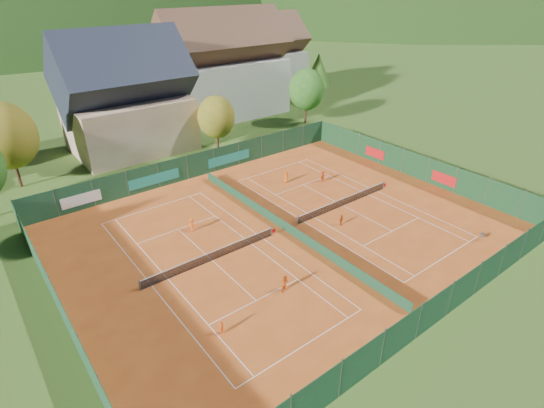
{
  "coord_description": "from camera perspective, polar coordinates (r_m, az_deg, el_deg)",
  "views": [
    {
      "loc": [
        -22.03,
        -26.48,
        21.52
      ],
      "look_at": [
        0.0,
        2.0,
        2.0
      ],
      "focal_mm": 28.0,
      "sensor_mm": 36.0,
      "label": 1
    }
  ],
  "objects": [
    {
      "name": "fence_west",
      "position": [
        33.26,
        -26.68,
        -12.19
      ],
      "size": [
        0.04,
        32.0,
        3.0
      ],
      "color": "#14371F",
      "rests_on": "ground"
    },
    {
      "name": "player_left_near",
      "position": [
        29.92,
        -6.79,
        -16.18
      ],
      "size": [
        0.52,
        0.49,
        1.19
      ],
      "primitive_type": "imported",
      "rotation": [
        0.0,
        0.0,
        0.68
      ],
      "color": "#FD5B16",
      "rests_on": "ground"
    },
    {
      "name": "player_left_mid",
      "position": [
        32.98,
        1.79,
        -10.64
      ],
      "size": [
        0.79,
        0.66,
        1.45
      ],
      "primitive_type": "imported",
      "rotation": [
        0.0,
        0.0,
        0.17
      ],
      "color": "#D85013",
      "rests_on": "ground"
    },
    {
      "name": "clay_pad",
      "position": [
        40.61,
        1.73,
        -3.54
      ],
      "size": [
        40.0,
        32.0,
        0.01
      ],
      "primitive_type": "cube",
      "color": "#BA4E1B",
      "rests_on": "ground"
    },
    {
      "name": "fence_east",
      "position": [
        53.59,
        18.58,
        4.97
      ],
      "size": [
        0.09,
        32.0,
        3.0
      ],
      "color": "#13341A",
      "rests_on": "ground"
    },
    {
      "name": "tree_west_mid",
      "position": [
        54.86,
        -32.15,
        7.73
      ],
      "size": [
        6.44,
        6.44,
        9.78
      ],
      "color": "#452918",
      "rests_on": "ground"
    },
    {
      "name": "tennis_net_left",
      "position": [
        36.66,
        -7.87,
        -6.82
      ],
      "size": [
        13.3,
        0.1,
        1.02
      ],
      "color": "#59595B",
      "rests_on": "ground"
    },
    {
      "name": "fence_south",
      "position": [
        31.56,
        21.01,
        -13.23
      ],
      "size": [
        40.0,
        0.04,
        3.0
      ],
      "color": "#163D25",
      "rests_on": "ground"
    },
    {
      "name": "loose_ball_0",
      "position": [
        30.37,
        -4.01,
        -16.65
      ],
      "size": [
        0.07,
        0.07,
        0.07
      ],
      "primitive_type": "sphere",
      "color": "#CCD833",
      "rests_on": "ground"
    },
    {
      "name": "loose_ball_2",
      "position": [
        45.57,
        3.8,
        0.26
      ],
      "size": [
        0.07,
        0.07,
        0.07
      ],
      "primitive_type": "sphere",
      "color": "#CCD833",
      "rests_on": "ground"
    },
    {
      "name": "court_markings_left",
      "position": [
        36.89,
        -8.02,
        -7.53
      ],
      "size": [
        11.03,
        23.83,
        0.0
      ],
      "color": "white",
      "rests_on": "ground"
    },
    {
      "name": "tree_east_back",
      "position": [
        83.34,
        -1.95,
        18.23
      ],
      "size": [
        7.15,
        7.15,
        10.86
      ],
      "color": "#422717",
      "rests_on": "ground"
    },
    {
      "name": "tennis_net_right",
      "position": [
        45.32,
        9.75,
        0.39
      ],
      "size": [
        13.3,
        0.1,
        1.02
      ],
      "color": "#59595B",
      "rests_on": "ground"
    },
    {
      "name": "hotel_block_a",
      "position": [
        74.5,
        -6.58,
        17.35
      ],
      "size": [
        21.6,
        11.0,
        17.25
      ],
      "color": "silver",
      "rests_on": "ground"
    },
    {
      "name": "hotel_block_b",
      "position": [
        88.87,
        -1.34,
        18.8
      ],
      "size": [
        17.28,
        10.0,
        15.5
      ],
      "color": "silver",
      "rests_on": "ground"
    },
    {
      "name": "tree_east_mid",
      "position": [
        82.45,
        6.23,
        17.5
      ],
      "size": [
        5.04,
        5.04,
        9.0
      ],
      "color": "#422F17",
      "rests_on": "ground"
    },
    {
      "name": "loose_ball_3",
      "position": [
        45.84,
        -12.01,
        -0.17
      ],
      "size": [
        0.07,
        0.07,
        0.07
      ],
      "primitive_type": "sphere",
      "color": "#CCD833",
      "rests_on": "ground"
    },
    {
      "name": "chalet",
      "position": [
        61.43,
        -19.01,
        12.93
      ],
      "size": [
        16.2,
        12.0,
        16.0
      ],
      "color": "beige",
      "rests_on": "ground"
    },
    {
      "name": "loose_ball_1",
      "position": [
        40.97,
        17.55,
        -4.67
      ],
      "size": [
        0.07,
        0.07,
        0.07
      ],
      "primitive_type": "sphere",
      "color": "#CCD833",
      "rests_on": "ground"
    },
    {
      "name": "court_divider",
      "position": [
        40.35,
        1.74,
        -2.94
      ],
      "size": [
        0.03,
        28.8,
        1.0
      ],
      "color": "#143721",
      "rests_on": "ground"
    },
    {
      "name": "tree_center",
      "position": [
        58.47,
        -7.51,
        11.52
      ],
      "size": [
        5.01,
        5.01,
        7.6
      ],
      "color": "#452918",
      "rests_on": "ground"
    },
    {
      "name": "court_markings_right",
      "position": [
        45.45,
        9.56,
        -0.21
      ],
      "size": [
        11.03,
        23.83,
        0.0
      ],
      "color": "white",
      "rests_on": "ground"
    },
    {
      "name": "ball_hopper",
      "position": [
        43.39,
        26.47,
        -3.74
      ],
      "size": [
        0.34,
        0.34,
        0.8
      ],
      "color": "slate",
      "rests_on": "ground"
    },
    {
      "name": "mountain_backdrop",
      "position": [
        271.8,
        -26.66,
        12.53
      ],
      "size": [
        820.0,
        530.0,
        242.0
      ],
      "color": "black",
      "rests_on": "ground"
    },
    {
      "name": "player_right_far_b",
      "position": [
        50.13,
        6.83,
        3.72
      ],
      "size": [
        1.31,
        1.1,
        1.41
      ],
      "primitive_type": "imported",
      "rotation": [
        0.0,
        0.0,
        3.76
      ],
      "color": "#EC4D15",
      "rests_on": "ground"
    },
    {
      "name": "fence_north",
      "position": [
        51.69,
        -9.98,
        5.19
      ],
      "size": [
        40.0,
        0.1,
        3.0
      ],
      "color": "#163C25",
      "rests_on": "ground"
    },
    {
      "name": "player_left_far",
      "position": [
        40.86,
        -10.76,
        -2.74
      ],
      "size": [
        1.04,
        0.87,
        1.39
      ],
      "primitive_type": "imported",
      "rotation": [
        0.0,
        0.0,
        2.67
      ],
      "color": "orange",
      "rests_on": "ground"
    },
    {
      "name": "player_right_near",
      "position": [
        41.63,
        9.28,
        -2.13
      ],
      "size": [
        0.75,
        0.48,
        1.18
      ],
      "primitive_type": "imported",
      "rotation": [
        0.0,
        0.0,
        0.3
      ],
      "color": "#D04612",
      "rests_on": "ground"
    },
    {
      "name": "player_right_far_a",
      "position": [
        49.62,
        1.92,
        3.67
      ],
      "size": [
        0.79,
        0.59,
        1.46
      ],
      "primitive_type": "imported",
      "rotation": [
        0.0,
        0.0,
        2.95
      ],
      "color": "orange",
      "rests_on": "ground"
    },
    {
      "name": "ground",
      "position": [
        40.63,
        1.73,
        -3.57
      ],
      "size": [
        600.0,
        600.0,
        0.0
      ],
      "primitive_type": "plane",
      "color": "#31531A",
      "rests_on": "ground"
    },
    {
      "name": "tree_east_front",
      "position": [
        70.2,
        4.67,
        15.09
      ],
      "size": [
        5.72,
        5.72,
        8.69
      ],
      "color": "#482919",
      "rests_on": "ground"
    }
  ]
}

